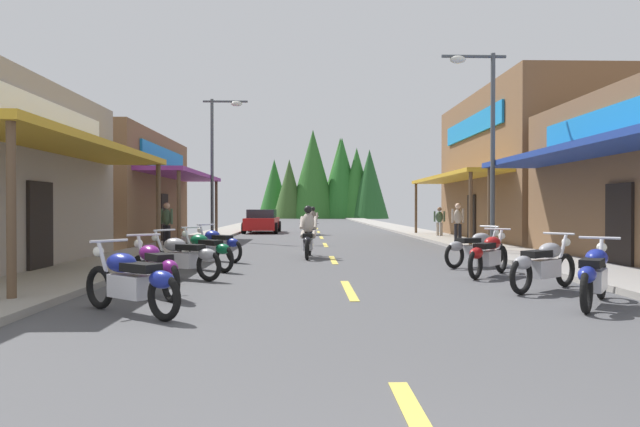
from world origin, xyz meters
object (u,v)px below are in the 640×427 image
motorcycle_parked_right_1 (543,264)px  rider_cruising_trailing (313,223)px  motorcycle_parked_right_2 (488,254)px  motorcycle_parked_left_0 (131,280)px  streetlamp_right (484,125)px  pedestrian_by_shop (439,220)px  parked_car_curbside (262,221)px  streetlamp_left (218,149)px  motorcycle_parked_left_3 (205,250)px  motorcycle_parked_left_4 (217,244)px  pedestrian_browsing (167,222)px  motorcycle_parked_left_2 (183,256)px  motorcycle_parked_right_0 (594,274)px  motorcycle_parked_left_1 (154,267)px  rider_cruising_lead (308,236)px  motorcycle_parked_right_3 (475,248)px  pedestrian_waiting (458,221)px

motorcycle_parked_right_1 → rider_cruising_trailing: rider_cruising_trailing is taller
motorcycle_parked_right_2 → motorcycle_parked_left_0: size_ratio=0.97×
streetlamp_right → pedestrian_by_shop: bearing=83.6°
rider_cruising_trailing → parked_car_curbside: bearing=52.0°
motorcycle_parked_right_1 → streetlamp_left: bearing=82.0°
rider_cruising_trailing → motorcycle_parked_right_2: bearing=-164.7°
motorcycle_parked_left_0 → motorcycle_parked_left_3: (0.03, 5.43, 0.00)m
rider_cruising_trailing → parked_car_curbside: 4.09m
motorcycle_parked_left_4 → pedestrian_browsing: size_ratio=0.96×
motorcycle_parked_left_2 → pedestrian_browsing: 9.15m
motorcycle_parked_right_0 → pedestrian_by_shop: (2.25, 18.72, 0.39)m
motorcycle_parked_left_2 → motorcycle_parked_right_0: bearing=-173.8°
motorcycle_parked_left_1 → pedestrian_browsing: pedestrian_browsing is taller
motorcycle_parked_right_1 → pedestrian_by_shop: pedestrian_by_shop is taller
motorcycle_parked_left_3 → rider_cruising_lead: bearing=-85.4°
motorcycle_parked_left_0 → motorcycle_parked_left_1: same height
rider_cruising_lead → pedestrian_by_shop: rider_cruising_lead is taller
motorcycle_parked_right_1 → motorcycle_parked_left_2: same height
streetlamp_left → motorcycle_parked_left_1: bearing=-84.9°
rider_cruising_trailing → motorcycle_parked_left_3: bearing=174.8°
motorcycle_parked_right_0 → parked_car_curbside: size_ratio=0.41×
motorcycle_parked_left_1 → pedestrian_browsing: (-2.57, 10.97, 0.50)m
motorcycle_parked_right_0 → rider_cruising_lead: (-4.32, 8.14, 0.17)m
pedestrian_browsing → motorcycle_parked_left_2: bearing=46.1°
motorcycle_parked_right_1 → motorcycle_parked_right_2: same height
motorcycle_parked_left_3 → pedestrian_browsing: pedestrian_browsing is taller
motorcycle_parked_left_1 → motorcycle_parked_left_4: size_ratio=1.10×
streetlamp_left → parked_car_curbside: 8.96m
motorcycle_parked_right_3 → rider_cruising_lead: (-4.22, 2.61, 0.17)m
motorcycle_parked_left_0 → pedestrian_by_shop: bearing=-77.5°
rider_cruising_trailing → motorcycle_parked_right_0: bearing=-165.5°
motorcycle_parked_left_1 → motorcycle_parked_left_2: size_ratio=0.96×
streetlamp_left → rider_cruising_trailing: (4.35, 5.41, -3.48)m
motorcycle_parked_left_2 → pedestrian_browsing: pedestrian_browsing is taller
motorcycle_parked_right_3 → motorcycle_parked_left_3: size_ratio=1.15×
parked_car_curbside → motorcycle_parked_left_1: bearing=-178.8°
motorcycle_parked_right_1 → parked_car_curbside: bearing=69.9°
motorcycle_parked_right_0 → motorcycle_parked_right_2: (-0.39, 3.66, 0.00)m
streetlamp_left → motorcycle_parked_left_2: 13.79m
motorcycle_parked_left_2 → motorcycle_parked_left_4: same height
motorcycle_parked_right_3 → rider_cruising_trailing: (-3.89, 16.45, 0.17)m
pedestrian_waiting → rider_cruising_lead: bearing=118.2°
streetlamp_right → rider_cruising_lead: size_ratio=2.93×
rider_cruising_lead → motorcycle_parked_left_1: bearing=162.5°
rider_cruising_trailing → streetlamp_right: bearing=-154.9°
motorcycle_parked_left_3 → parked_car_curbside: 19.80m
motorcycle_parked_left_0 → pedestrian_by_shop: pedestrian_by_shop is taller
motorcycle_parked_left_3 → motorcycle_parked_left_4: size_ratio=1.01×
motorcycle_parked_left_4 → pedestrian_browsing: pedestrian_browsing is taller
streetlamp_right → motorcycle_parked_left_2: size_ratio=3.36×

